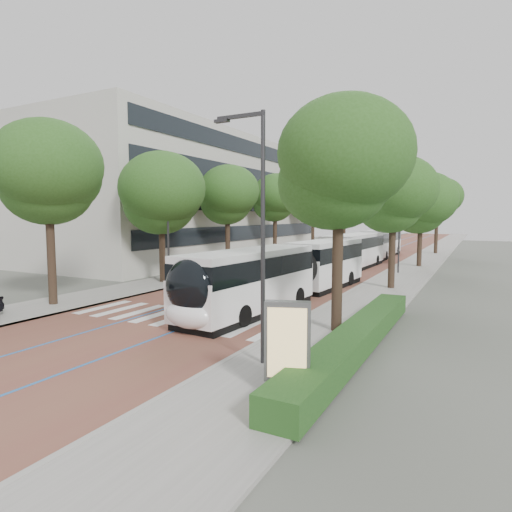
{
  "coord_description": "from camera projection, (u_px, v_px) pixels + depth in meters",
  "views": [
    {
      "loc": [
        12.93,
        -15.02,
        4.87
      ],
      "look_at": [
        0.6,
        8.22,
        2.4
      ],
      "focal_mm": 30.0,
      "sensor_mm": 36.0,
      "label": 1
    }
  ],
  "objects": [
    {
      "name": "zebra_crossing",
      "position": [
        178.0,
        317.0,
        20.48
      ],
      "size": [
        10.55,
        3.6,
        0.01
      ],
      "color": "silver",
      "rests_on": "ground"
    },
    {
      "name": "lane_line_right",
      "position": [
        380.0,
        254.0,
        54.13
      ],
      "size": [
        0.12,
        126.0,
        0.01
      ],
      "primitive_type": "cube",
      "color": "#2160A8",
      "rests_on": "road"
    },
    {
      "name": "ad_panel",
      "position": [
        287.0,
        346.0,
        11.31
      ],
      "size": [
        1.25,
        0.71,
        2.52
      ],
      "rotation": [
        0.0,
        0.0,
        0.33
      ],
      "color": "#59595B",
      "rests_on": "sidewalk_right"
    },
    {
      "name": "kerb_right",
      "position": [
        414.0,
        255.0,
        52.26
      ],
      "size": [
        0.2,
        140.0,
        0.14
      ],
      "primitive_type": "cube",
      "color": "gray",
      "rests_on": "ground"
    },
    {
      "name": "kerb_left",
      "position": [
        326.0,
        252.0,
        57.49
      ],
      "size": [
        0.2,
        140.0,
        0.14
      ],
      "primitive_type": "cube",
      "color": "gray",
      "rests_on": "ground"
    },
    {
      "name": "trees_right",
      "position": [
        414.0,
        199.0,
        36.06
      ],
      "size": [
        6.01,
        47.49,
        9.12
      ],
      "color": "black",
      "rests_on": "ground"
    },
    {
      "name": "ground",
      "position": [
        161.0,
        322.0,
        19.7
      ],
      "size": [
        160.0,
        160.0,
        0.0
      ],
      "primitive_type": "plane",
      "color": "#51544C",
      "rests_on": "ground"
    },
    {
      "name": "hedge",
      "position": [
        357.0,
        337.0,
        15.41
      ],
      "size": [
        1.2,
        14.0,
        0.8
      ],
      "primitive_type": "cube",
      "color": "#184216",
      "rests_on": "sidewalk_right"
    },
    {
      "name": "sidewalk_right",
      "position": [
        430.0,
        256.0,
        51.37
      ],
      "size": [
        4.0,
        140.0,
        0.12
      ],
      "primitive_type": "cube",
      "color": "gray",
      "rests_on": "ground"
    },
    {
      "name": "bus_queued_0",
      "position": [
        352.0,
        252.0,
        39.02
      ],
      "size": [
        2.98,
        12.48,
        3.2
      ],
      "rotation": [
        0.0,
        0.0,
        -0.04
      ],
      "color": "white",
      "rests_on": "ground"
    },
    {
      "name": "bus_queued_1",
      "position": [
        381.0,
        243.0,
        50.45
      ],
      "size": [
        2.66,
        12.42,
        3.2
      ],
      "rotation": [
        0.0,
        0.0,
        0.01
      ],
      "color": "white",
      "rests_on": "ground"
    },
    {
      "name": "trees_left",
      "position": [
        269.0,
        198.0,
        45.77
      ],
      "size": [
        6.14,
        60.87,
        10.1
      ],
      "color": "black",
      "rests_on": "ground"
    },
    {
      "name": "streetlight_near",
      "position": [
        258.0,
        218.0,
        13.52
      ],
      "size": [
        1.82,
        0.2,
        8.0
      ],
      "color": "#2D2C2F",
      "rests_on": "sidewalk_right"
    },
    {
      "name": "office_building",
      "position": [
        188.0,
        199.0,
        52.76
      ],
      "size": [
        18.11,
        40.0,
        14.0
      ],
      "color": "#9E9A92",
      "rests_on": "ground"
    },
    {
      "name": "sidewalk_left",
      "position": [
        313.0,
        251.0,
        58.37
      ],
      "size": [
        4.0,
        140.0,
        0.12
      ],
      "primitive_type": "cube",
      "color": "gray",
      "rests_on": "ground"
    },
    {
      "name": "lamp_post_left",
      "position": [
        168.0,
        227.0,
        29.2
      ],
      "size": [
        0.14,
        0.14,
        8.0
      ],
      "primitive_type": "cylinder",
      "color": "#2D2C2F",
      "rests_on": "sidewalk_left"
    },
    {
      "name": "lane_line_left",
      "position": [
        355.0,
        253.0,
        55.62
      ],
      "size": [
        0.12,
        126.0,
        0.01
      ],
      "primitive_type": "cube",
      "color": "#2160A8",
      "rests_on": "road"
    },
    {
      "name": "road",
      "position": [
        368.0,
        254.0,
        54.88
      ],
      "size": [
        11.0,
        140.0,
        0.02
      ],
      "primitive_type": "cube",
      "color": "brown",
      "rests_on": "ground"
    },
    {
      "name": "streetlight_far",
      "position": [
        397.0,
        217.0,
        35.51
      ],
      "size": [
        1.82,
        0.2,
        8.0
      ],
      "color": "#2D2C2F",
      "rests_on": "sidewalk_right"
    },
    {
      "name": "lead_bus",
      "position": [
        286.0,
        273.0,
        24.38
      ],
      "size": [
        3.87,
        18.53,
        3.2
      ],
      "rotation": [
        0.0,
        0.0,
        -0.08
      ],
      "color": "black",
      "rests_on": "ground"
    }
  ]
}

